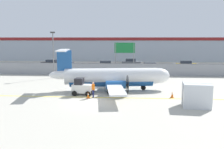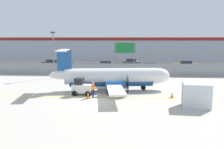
{
  "view_description": "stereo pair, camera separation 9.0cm",
  "coord_description": "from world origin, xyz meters",
  "px_view_note": "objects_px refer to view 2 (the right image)",
  "views": [
    {
      "loc": [
        3.59,
        -23.71,
        6.21
      ],
      "look_at": [
        1.3,
        6.72,
        1.8
      ],
      "focal_mm": 40.0,
      "sensor_mm": 36.0,
      "label": 1
    },
    {
      "loc": [
        3.68,
        -23.7,
        6.21
      ],
      "look_at": [
        1.3,
        6.72,
        1.8
      ],
      "focal_mm": 40.0,
      "sensor_mm": 36.0,
      "label": 2
    }
  ],
  "objects_px": {
    "cargo_container": "(196,95)",
    "apron_light_pole": "(53,51)",
    "traffic_cone_near_left": "(172,95)",
    "parked_car_4": "(151,67)",
    "parked_car_0": "(52,63)",
    "parked_car_1": "(68,66)",
    "baggage_tug": "(82,87)",
    "parked_car_3": "(132,62)",
    "highway_sign": "(125,50)",
    "ground_crew_worker": "(93,89)",
    "commuter_airplane": "(113,77)",
    "parked_car_5": "(187,65)",
    "traffic_cone_near_right": "(88,95)",
    "parked_car_2": "(105,65)"
  },
  "relations": [
    {
      "from": "cargo_container",
      "to": "apron_light_pole",
      "type": "height_order",
      "value": "apron_light_pole"
    },
    {
      "from": "traffic_cone_near_left",
      "to": "parked_car_4",
      "type": "xyz_separation_m",
      "value": [
        -0.67,
        21.08,
        0.58
      ]
    },
    {
      "from": "parked_car_0",
      "to": "parked_car_1",
      "type": "xyz_separation_m",
      "value": [
        5.26,
        -5.93,
        0.0
      ]
    },
    {
      "from": "baggage_tug",
      "to": "parked_car_3",
      "type": "distance_m",
      "value": 29.98
    },
    {
      "from": "parked_car_1",
      "to": "highway_sign",
      "type": "height_order",
      "value": "highway_sign"
    },
    {
      "from": "baggage_tug",
      "to": "traffic_cone_near_left",
      "type": "distance_m",
      "value": 9.81
    },
    {
      "from": "ground_crew_worker",
      "to": "parked_car_4",
      "type": "relative_size",
      "value": 0.4
    },
    {
      "from": "commuter_airplane",
      "to": "parked_car_5",
      "type": "relative_size",
      "value": 3.71
    },
    {
      "from": "traffic_cone_near_right",
      "to": "parked_car_2",
      "type": "bearing_deg",
      "value": 91.96
    },
    {
      "from": "commuter_airplane",
      "to": "cargo_container",
      "type": "height_order",
      "value": "commuter_airplane"
    },
    {
      "from": "traffic_cone_near_right",
      "to": "parked_car_2",
      "type": "distance_m",
      "value": 25.21
    },
    {
      "from": "apron_light_pole",
      "to": "parked_car_4",
      "type": "bearing_deg",
      "value": 28.58
    },
    {
      "from": "highway_sign",
      "to": "parked_car_2",
      "type": "bearing_deg",
      "value": 122.83
    },
    {
      "from": "baggage_tug",
      "to": "parked_car_0",
      "type": "height_order",
      "value": "baggage_tug"
    },
    {
      "from": "commuter_airplane",
      "to": "baggage_tug",
      "type": "bearing_deg",
      "value": -149.18
    },
    {
      "from": "baggage_tug",
      "to": "parked_car_1",
      "type": "height_order",
      "value": "baggage_tug"
    },
    {
      "from": "parked_car_1",
      "to": "parked_car_4",
      "type": "bearing_deg",
      "value": 1.81
    },
    {
      "from": "baggage_tug",
      "to": "ground_crew_worker",
      "type": "height_order",
      "value": "baggage_tug"
    },
    {
      "from": "ground_crew_worker",
      "to": "parked_car_3",
      "type": "bearing_deg",
      "value": -104.18
    },
    {
      "from": "highway_sign",
      "to": "parked_car_0",
      "type": "bearing_deg",
      "value": 151.12
    },
    {
      "from": "parked_car_1",
      "to": "parked_car_2",
      "type": "height_order",
      "value": "same"
    },
    {
      "from": "commuter_airplane",
      "to": "parked_car_0",
      "type": "relative_size",
      "value": 3.78
    },
    {
      "from": "baggage_tug",
      "to": "commuter_airplane",
      "type": "bearing_deg",
      "value": 44.11
    },
    {
      "from": "parked_car_5",
      "to": "apron_light_pole",
      "type": "height_order",
      "value": "apron_light_pole"
    },
    {
      "from": "traffic_cone_near_right",
      "to": "parked_car_5",
      "type": "bearing_deg",
      "value": 59.18
    },
    {
      "from": "parked_car_0",
      "to": "parked_car_3",
      "type": "xyz_separation_m",
      "value": [
        17.43,
        3.31,
        0.0
      ]
    },
    {
      "from": "highway_sign",
      "to": "parked_car_1",
      "type": "bearing_deg",
      "value": 164.63
    },
    {
      "from": "commuter_airplane",
      "to": "ground_crew_worker",
      "type": "xyz_separation_m",
      "value": [
        -1.88,
        -3.89,
        -0.65
      ]
    },
    {
      "from": "parked_car_2",
      "to": "parked_car_1",
      "type": "bearing_deg",
      "value": 21.98
    },
    {
      "from": "baggage_tug",
      "to": "parked_car_5",
      "type": "distance_m",
      "value": 30.13
    },
    {
      "from": "traffic_cone_near_right",
      "to": "commuter_airplane",
      "type": "bearing_deg",
      "value": 59.95
    },
    {
      "from": "parked_car_3",
      "to": "parked_car_2",
      "type": "bearing_deg",
      "value": -128.87
    },
    {
      "from": "parked_car_2",
      "to": "parked_car_3",
      "type": "bearing_deg",
      "value": -139.3
    },
    {
      "from": "commuter_airplane",
      "to": "parked_car_1",
      "type": "bearing_deg",
      "value": 111.4
    },
    {
      "from": "ground_crew_worker",
      "to": "cargo_container",
      "type": "relative_size",
      "value": 0.66
    },
    {
      "from": "parked_car_1",
      "to": "parked_car_5",
      "type": "height_order",
      "value": "same"
    },
    {
      "from": "ground_crew_worker",
      "to": "parked_car_0",
      "type": "distance_m",
      "value": 30.44
    },
    {
      "from": "commuter_airplane",
      "to": "parked_car_1",
      "type": "relative_size",
      "value": 3.8
    },
    {
      "from": "baggage_tug",
      "to": "traffic_cone_near_right",
      "type": "height_order",
      "value": "baggage_tug"
    },
    {
      "from": "parked_car_2",
      "to": "parked_car_4",
      "type": "height_order",
      "value": "same"
    },
    {
      "from": "traffic_cone_near_left",
      "to": "parked_car_2",
      "type": "relative_size",
      "value": 0.15
    },
    {
      "from": "ground_crew_worker",
      "to": "cargo_container",
      "type": "height_order",
      "value": "cargo_container"
    },
    {
      "from": "parked_car_0",
      "to": "highway_sign",
      "type": "xyz_separation_m",
      "value": [
        16.21,
        -8.94,
        3.24
      ]
    },
    {
      "from": "ground_crew_worker",
      "to": "parked_car_1",
      "type": "height_order",
      "value": "same"
    },
    {
      "from": "traffic_cone_near_left",
      "to": "highway_sign",
      "type": "xyz_separation_m",
      "value": [
        -5.5,
        17.82,
        3.83
      ]
    },
    {
      "from": "parked_car_0",
      "to": "parked_car_1",
      "type": "bearing_deg",
      "value": 133.37
    },
    {
      "from": "baggage_tug",
      "to": "parked_car_3",
      "type": "xyz_separation_m",
      "value": [
        5.5,
        29.47,
        0.04
      ]
    },
    {
      "from": "traffic_cone_near_right",
      "to": "parked_car_2",
      "type": "relative_size",
      "value": 0.15
    },
    {
      "from": "traffic_cone_near_left",
      "to": "parked_car_3",
      "type": "height_order",
      "value": "parked_car_3"
    },
    {
      "from": "baggage_tug",
      "to": "traffic_cone_near_left",
      "type": "bearing_deg",
      "value": 1.55
    }
  ]
}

